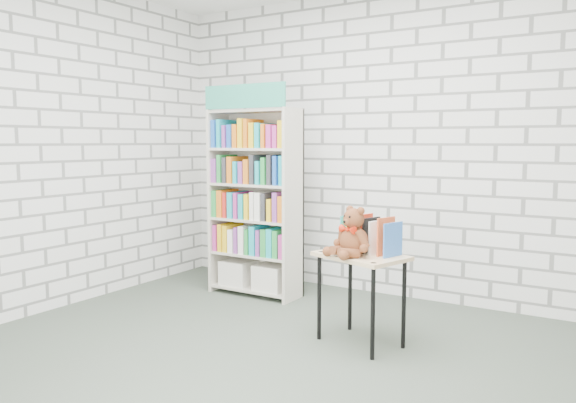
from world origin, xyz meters
The scene contains 6 objects.
ground centered at (0.00, 0.00, 0.00)m, with size 4.50×4.50×0.00m, color #3F493E.
room_shell centered at (0.00, 0.00, 1.78)m, with size 4.52×4.02×2.81m.
bookshelf centered at (-1.05, 1.36, 0.88)m, with size 0.86×0.33×1.93m.
display_table centered at (0.33, 0.67, 0.55)m, with size 0.70×0.58×0.64m.
table_books centered at (0.36, 0.76, 0.77)m, with size 0.45×0.30×0.25m.
teddy_bear centered at (0.29, 0.58, 0.78)m, with size 0.32×0.31×0.34m.
Camera 1 is at (1.91, -2.87, 1.42)m, focal length 35.00 mm.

